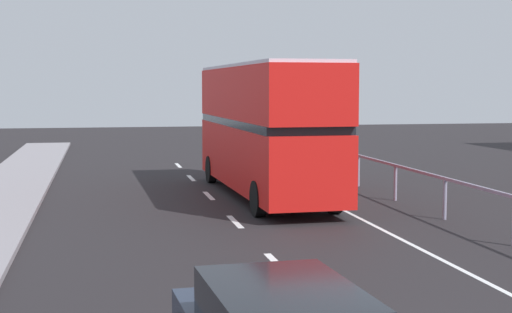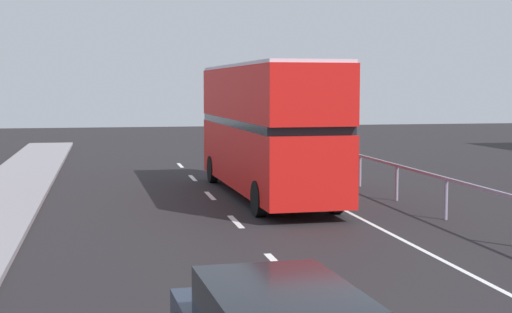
# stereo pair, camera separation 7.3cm
# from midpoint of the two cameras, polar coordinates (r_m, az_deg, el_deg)

# --- Properties ---
(lane_paint_markings) EXTENTS (3.56, 46.00, 0.01)m
(lane_paint_markings) POSITION_cam_midpoint_polar(r_m,az_deg,el_deg) (17.61, 7.58, -6.49)
(lane_paint_markings) COLOR silver
(lane_paint_markings) RESTS_ON ground
(bridge_side_railing) EXTENTS (0.10, 42.00, 1.15)m
(bridge_side_railing) POSITION_cam_midpoint_polar(r_m,az_deg,el_deg) (19.49, 16.15, -2.76)
(bridge_side_railing) COLOR gray
(bridge_side_railing) RESTS_ON ground
(double_decker_bus_red) EXTENTS (2.71, 10.71, 4.29)m
(double_decker_bus_red) POSITION_cam_midpoint_polar(r_m,az_deg,el_deg) (24.63, 0.58, 2.29)
(double_decker_bus_red) COLOR red
(double_decker_bus_red) RESTS_ON ground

